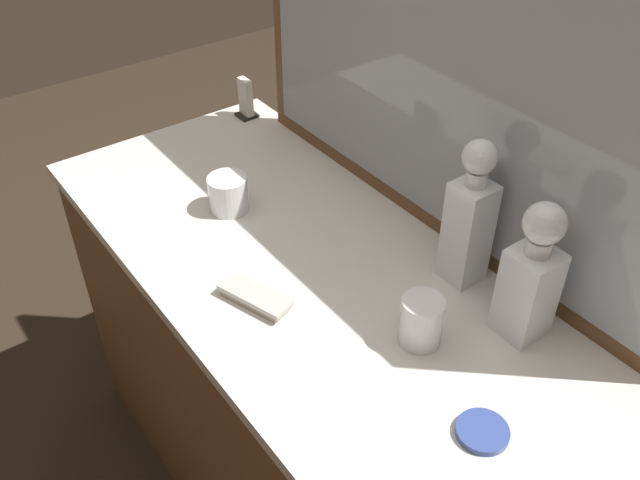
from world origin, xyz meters
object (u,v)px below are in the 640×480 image
Objects in this scene: crystal_decanter_center at (468,226)px; napkin_holder at (246,101)px; crystal_tumbler_left at (421,323)px; crystal_tumbler_far_right at (228,195)px; porcelain_dish at (482,432)px; silver_brush_left at (255,298)px; crystal_decanter_rear at (530,283)px.

crystal_decanter_center reaches higher than napkin_holder.
crystal_tumbler_left reaches higher than crystal_tumbler_far_right.
porcelain_dish is at bearing -40.47° from crystal_decanter_center.
napkin_holder is at bearing 179.37° from crystal_decanter_center.
crystal_tumbler_far_right is 0.44m from napkin_holder.
silver_brush_left is at bearing -115.14° from crystal_decanter_center.
crystal_decanter_center is at bearing -0.63° from napkin_holder.
napkin_holder is (-0.65, 0.38, 0.03)m from silver_brush_left.
crystal_tumbler_far_right reaches higher than porcelain_dish.
crystal_tumbler_far_right is 0.76m from porcelain_dish.
porcelain_dish is at bearing -61.85° from crystal_decanter_rear.
silver_brush_left reaches higher than porcelain_dish.
crystal_tumbler_left is at bearing -12.23° from napkin_holder.
napkin_holder is (-0.99, 0.03, -0.07)m from crystal_decanter_rear.
crystal_decanter_center is at bearing 64.86° from silver_brush_left.
crystal_decanter_rear is 0.27m from porcelain_dish.
crystal_decanter_center is 0.39m from porcelain_dish.
crystal_tumbler_far_right reaches higher than silver_brush_left.
crystal_decanter_rear is at bearing -7.56° from crystal_decanter_center.
crystal_decanter_center is at bearing 28.26° from crystal_tumbler_far_right.
crystal_tumbler_far_right is 1.05× the size of porcelain_dish.
porcelain_dish is at bearing -12.90° from napkin_holder.
crystal_tumbler_far_right is (-0.55, -0.07, -0.01)m from crystal_tumbler_left.
silver_brush_left is 1.42× the size of napkin_holder.
crystal_tumbler_left is 0.22m from porcelain_dish.
silver_brush_left is 0.48m from porcelain_dish.
porcelain_dish is at bearing 15.28° from silver_brush_left.
silver_brush_left is at bearing -164.72° from porcelain_dish.
napkin_holder is at bearing 149.60° from silver_brush_left.
crystal_decanter_center is 0.22m from crystal_tumbler_left.
crystal_decanter_rear is at bearing 62.03° from crystal_tumbler_left.
crystal_decanter_rear reaches higher than napkin_holder.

